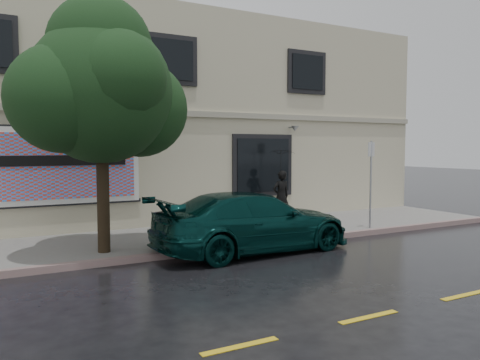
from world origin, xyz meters
name	(u,v)px	position (x,y,z in m)	size (l,w,h in m)	color
ground	(253,266)	(0.00, 0.00, 0.00)	(90.00, 90.00, 0.00)	black
sidewalk	(195,237)	(0.00, 3.25, 0.07)	(20.00, 3.50, 0.15)	gray
curb	(223,249)	(0.00, 1.50, 0.07)	(20.00, 0.18, 0.16)	slate
road_marking	(369,317)	(0.00, -3.50, 0.01)	(19.00, 0.12, 0.01)	gold
building	(136,123)	(0.00, 9.00, 3.50)	(20.00, 8.12, 7.00)	#BBB496
billboard	(63,166)	(-3.20, 4.92, 2.05)	(4.30, 0.16, 2.20)	white
car	(253,222)	(0.69, 1.20, 0.74)	(2.23, 5.06, 1.47)	#072B28
pedestrian	(281,196)	(3.32, 3.98, 0.98)	(0.60, 0.40, 1.66)	black
umbrella	(281,160)	(3.32, 3.98, 2.16)	(0.95, 0.95, 0.70)	black
street_tree	(101,92)	(-2.70, 2.20, 3.79)	(3.23, 3.23, 5.27)	black
sign_pole	(371,176)	(4.98, 1.70, 1.71)	(0.31, 0.10, 2.60)	#97999F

